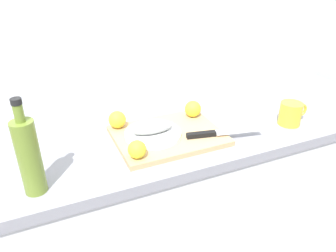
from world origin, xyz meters
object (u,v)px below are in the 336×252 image
object	(u,v)px
fish_fillet	(153,128)
olive_oil_bottle	(29,156)
chef_knife	(215,133)
coffee_mug_0	(291,113)
white_plate	(153,134)
lemon_0	(137,149)
cutting_board	(168,135)

from	to	relation	value
fish_fillet	olive_oil_bottle	world-z (taller)	olive_oil_bottle
chef_knife	olive_oil_bottle	size ratio (longest dim) A/B	0.99
coffee_mug_0	fish_fillet	bearing A→B (deg)	169.86
white_plate	coffee_mug_0	bearing A→B (deg)	-10.14
fish_fillet	lemon_0	size ratio (longest dim) A/B	2.54
white_plate	coffee_mug_0	world-z (taller)	coffee_mug_0
olive_oil_bottle	coffee_mug_0	xyz separation A→B (m)	(0.98, 0.03, -0.07)
lemon_0	coffee_mug_0	distance (m)	0.66
coffee_mug_0	chef_knife	bearing A→B (deg)	178.44
white_plate	chef_knife	xyz separation A→B (m)	(0.21, -0.09, 0.00)
cutting_board	olive_oil_bottle	size ratio (longest dim) A/B	1.34
white_plate	lemon_0	size ratio (longest dim) A/B	3.39
cutting_board	lemon_0	world-z (taller)	lemon_0
fish_fillet	olive_oil_bottle	distance (m)	0.45
cutting_board	chef_knife	size ratio (longest dim) A/B	1.36
cutting_board	white_plate	size ratio (longest dim) A/B	1.89
chef_knife	lemon_0	distance (m)	0.31
white_plate	olive_oil_bottle	size ratio (longest dim) A/B	0.71
fish_fillet	white_plate	bearing A→B (deg)	0.00
chef_knife	coffee_mug_0	bearing A→B (deg)	10.08
coffee_mug_0	lemon_0	bearing A→B (deg)	-178.70
chef_knife	coffee_mug_0	world-z (taller)	coffee_mug_0
chef_knife	cutting_board	bearing A→B (deg)	162.39
lemon_0	olive_oil_bottle	distance (m)	0.33
olive_oil_bottle	coffee_mug_0	distance (m)	0.98
white_plate	olive_oil_bottle	world-z (taller)	olive_oil_bottle
chef_knife	lemon_0	size ratio (longest dim) A/B	4.71
coffee_mug_0	olive_oil_bottle	bearing A→B (deg)	-177.96
fish_fillet	lemon_0	world-z (taller)	lemon_0
olive_oil_bottle	fish_fillet	bearing A→B (deg)	17.74
chef_knife	coffee_mug_0	size ratio (longest dim) A/B	2.27
cutting_board	olive_oil_bottle	bearing A→B (deg)	-164.84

